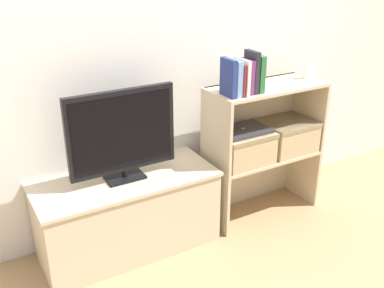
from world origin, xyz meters
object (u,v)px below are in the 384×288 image
(book_skyblue, at_px, (234,78))
(baby_monitor, at_px, (307,70))
(storage_basket_left, at_px, (242,145))
(tv_stand, at_px, (127,213))
(storage_basket_right, at_px, (287,134))
(book_ivory, at_px, (241,77))
(tv, at_px, (122,133))
(book_plum, at_px, (246,77))
(book_forest, at_px, (257,73))
(laptop, at_px, (243,130))
(book_charcoal, at_px, (252,72))
(book_maroon, at_px, (238,79))
(book_navy, at_px, (228,78))

(book_skyblue, bearing_deg, baby_monitor, 5.78)
(baby_monitor, bearing_deg, storage_basket_left, -178.33)
(tv_stand, distance_m, storage_basket_right, 1.19)
(book_ivory, bearing_deg, storage_basket_right, 6.44)
(tv, bearing_deg, book_plum, -8.81)
(book_forest, bearing_deg, storage_basket_right, 8.65)
(laptop, bearing_deg, book_charcoal, -85.22)
(storage_basket_right, bearing_deg, book_maroon, -173.90)
(laptop, bearing_deg, book_skyblue, -157.94)
(baby_monitor, bearing_deg, book_charcoal, -172.81)
(book_maroon, distance_m, book_plum, 0.06)
(storage_basket_right, bearing_deg, storage_basket_left, 180.00)
(book_maroon, bearing_deg, storage_basket_left, 28.15)
(book_maroon, xyz_separation_m, book_charcoal, (0.10, 0.00, 0.03))
(book_skyblue, height_order, book_plum, book_skyblue)
(book_navy, bearing_deg, laptop, 17.18)
(book_navy, xyz_separation_m, laptop, (0.16, 0.05, -0.37))
(book_charcoal, relative_size, storage_basket_left, 0.72)
(tv_stand, distance_m, book_charcoal, 1.12)
(book_plum, height_order, book_forest, book_forest)
(book_plum, distance_m, book_charcoal, 0.05)
(tv, distance_m, book_plum, 0.79)
(tv_stand, relative_size, book_ivory, 5.06)
(tv_stand, relative_size, laptop, 3.24)
(book_plum, xyz_separation_m, storage_basket_right, (0.40, 0.05, -0.47))
(book_forest, relative_size, storage_basket_left, 0.64)
(tv_stand, height_order, storage_basket_right, storage_basket_right)
(book_plum, bearing_deg, book_skyblue, 180.00)
(book_ivory, relative_size, laptop, 0.64)
(baby_monitor, xyz_separation_m, storage_basket_left, (-0.51, -0.01, -0.42))
(book_maroon, height_order, book_forest, book_forest)
(book_ivory, bearing_deg, baby_monitor, 6.31)
(storage_basket_left, height_order, storage_basket_right, same)
(book_maroon, xyz_separation_m, baby_monitor, (0.61, 0.06, -0.04))
(baby_monitor, bearing_deg, book_navy, -174.55)
(book_skyblue, height_order, book_forest, book_forest)
(book_charcoal, bearing_deg, book_plum, 180.00)
(book_ivory, height_order, storage_basket_right, book_ivory)
(book_charcoal, height_order, book_forest, book_charcoal)
(book_ivory, bearing_deg, tv_stand, 170.67)
(tv, height_order, book_navy, book_navy)
(book_navy, bearing_deg, baby_monitor, 5.45)
(book_forest, bearing_deg, tv, 172.03)
(storage_basket_left, distance_m, storage_basket_right, 0.37)
(book_maroon, xyz_separation_m, book_plum, (0.06, 0.00, 0.01))
(book_navy, distance_m, baby_monitor, 0.68)
(book_skyblue, distance_m, book_charcoal, 0.13)
(storage_basket_right, bearing_deg, tv_stand, 176.63)
(tv_stand, bearing_deg, storage_basket_right, -3.37)
(book_forest, bearing_deg, storage_basket_left, 132.41)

